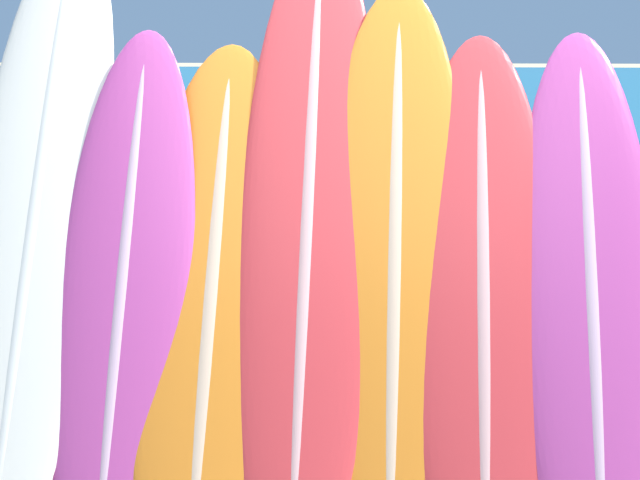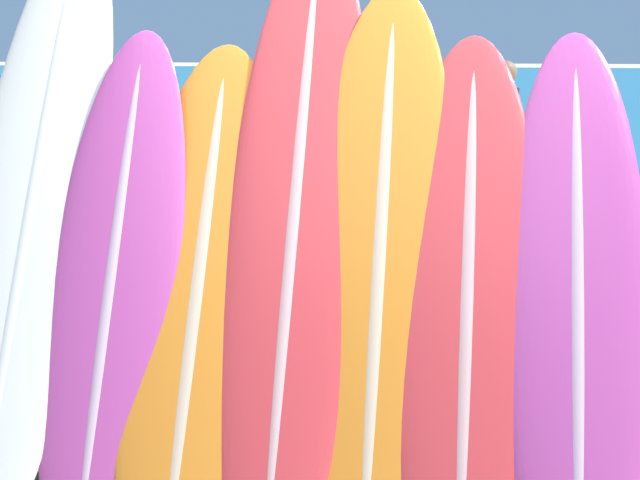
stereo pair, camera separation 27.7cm
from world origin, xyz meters
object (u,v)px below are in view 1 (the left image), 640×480
(surfboard_slot_0, at_px, (36,218))
(person_mid_beach, at_px, (466,138))
(surfboard_rack, at_px, (302,404))
(person_near_water, at_px, (418,208))
(surfboard_slot_3, at_px, (308,227))
(surfboard_slot_1, at_px, (124,288))
(surfboard_slot_2, at_px, (212,298))
(surfboard_slot_6, at_px, (590,300))
(surfboard_slot_4, at_px, (394,268))
(surfboard_slot_5, at_px, (483,299))

(surfboard_slot_0, distance_m, person_mid_beach, 6.05)
(surfboard_rack, xyz_separation_m, person_near_water, (0.47, 2.03, 0.39))
(surfboard_slot_3, relative_size, person_mid_beach, 1.40)
(person_near_water, bearing_deg, surfboard_slot_1, 137.58)
(surfboard_slot_1, bearing_deg, surfboard_slot_0, 160.24)
(surfboard_slot_2, bearing_deg, surfboard_slot_0, 168.89)
(surfboard_slot_3, bearing_deg, surfboard_slot_6, -7.13)
(surfboard_slot_4, xyz_separation_m, surfboard_slot_6, (0.69, -0.06, -0.09))
(surfboard_slot_2, xyz_separation_m, person_mid_beach, (1.35, 5.82, -0.01))
(surfboard_slot_2, xyz_separation_m, surfboard_slot_5, (0.99, 0.00, 0.02))
(surfboard_rack, distance_m, person_near_water, 2.12)
(surfboard_slot_0, distance_m, surfboard_slot_6, 2.09)
(surfboard_slot_5, bearing_deg, person_mid_beach, 86.40)
(surfboard_slot_2, relative_size, surfboard_slot_6, 0.97)
(surfboard_slot_2, bearing_deg, person_mid_beach, 76.92)
(surfboard_slot_2, relative_size, person_near_water, 1.13)
(surfboard_slot_5, bearing_deg, surfboard_slot_4, 170.14)
(surfboard_slot_2, bearing_deg, surfboard_slot_3, 20.40)
(surfboard_slot_4, distance_m, person_near_water, 2.01)
(surfboard_rack, relative_size, surfboard_slot_2, 1.28)
(person_near_water, bearing_deg, surfboard_slot_4, 162.63)
(surfboard_slot_4, bearing_deg, surfboard_rack, -174.87)
(surfboard_rack, xyz_separation_m, person_mid_beach, (1.02, 5.80, 0.41))
(surfboard_rack, relative_size, surfboard_slot_5, 1.25)
(surfboard_slot_3, xyz_separation_m, person_mid_beach, (1.01, 5.70, -0.26))
(surfboard_slot_2, distance_m, surfboard_slot_6, 1.36)
(surfboard_slot_4, height_order, person_near_water, surfboard_slot_4)
(surfboard_slot_0, relative_size, surfboard_slot_3, 1.01)
(surfboard_slot_0, height_order, surfboard_slot_6, surfboard_slot_0)
(surfboard_slot_0, distance_m, surfboard_slot_3, 1.05)
(surfboard_slot_2, bearing_deg, surfboard_rack, 4.49)
(surfboard_slot_5, distance_m, person_mid_beach, 5.83)
(surfboard_slot_5, height_order, person_near_water, surfboard_slot_5)
(surfboard_rack, xyz_separation_m, surfboard_slot_6, (1.03, -0.03, 0.44))
(surfboard_slot_1, relative_size, person_near_water, 1.16)
(surfboard_slot_1, bearing_deg, surfboard_slot_3, 10.40)
(surfboard_slot_1, xyz_separation_m, surfboard_slot_3, (0.67, 0.12, 0.22))
(surfboard_slot_3, height_order, surfboard_slot_6, surfboard_slot_3)
(surfboard_slot_3, height_order, person_mid_beach, surfboard_slot_3)
(surfboard_slot_2, distance_m, surfboard_slot_5, 0.99)
(surfboard_slot_0, distance_m, person_near_water, 2.46)
(surfboard_slot_6, bearing_deg, surfboard_slot_5, 179.82)
(surfboard_slot_0, height_order, surfboard_slot_3, surfboard_slot_0)
(surfboard_slot_2, relative_size, surfboard_slot_3, 0.79)
(surfboard_rack, relative_size, surfboard_slot_0, 1.00)
(surfboard_slot_5, relative_size, person_near_water, 1.15)
(surfboard_slot_1, height_order, surfboard_slot_6, surfboard_slot_1)
(surfboard_rack, height_order, person_near_water, person_near_water)
(surfboard_slot_5, xyz_separation_m, surfboard_slot_6, (0.38, -0.00, 0.01))
(surfboard_slot_1, relative_size, surfboard_slot_3, 0.82)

